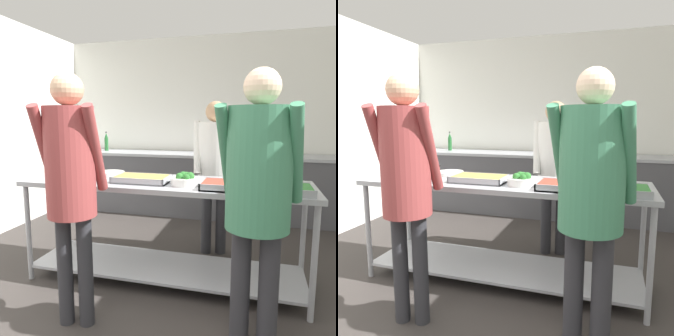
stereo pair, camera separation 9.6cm
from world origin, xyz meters
The scene contains 13 objects.
wall_rear centered at (0.00, 4.17, 1.32)m, with size 4.67×0.06×2.65m.
back_counter centered at (0.00, 3.80, 0.46)m, with size 4.51×0.65×0.91m.
serving_counter centered at (0.02, 1.70, 0.60)m, with size 2.42×0.71×0.89m.
sauce_pan centered at (-0.92, 1.83, 0.94)m, with size 0.41×0.27×0.09m.
plate_stack centered at (-0.55, 1.84, 0.91)m, with size 0.26×0.26×0.04m.
serving_tray_roast centered at (-0.15, 1.61, 0.92)m, with size 0.46×0.29×0.05m.
broccoli_bowl centered at (0.22, 1.58, 0.93)m, with size 0.22×0.22×0.11m.
serving_tray_greens centered at (0.55, 1.54, 0.92)m, with size 0.37×0.30×0.05m.
serving_tray_vegetables centered at (0.97, 1.52, 0.92)m, with size 0.39×0.31×0.05m.
guest_serving_left centered at (-0.39, 0.93, 1.07)m, with size 0.46×0.38×1.71m.
guest_serving_right centered at (0.79, 1.01, 1.05)m, with size 0.52×0.40×1.70m.
cook_behind_counter centered at (0.35, 2.41, 0.98)m, with size 0.49×0.39×1.59m.
water_bottle centered at (-1.57, 3.83, 1.05)m, with size 0.06×0.06×0.30m.
Camera 2 is at (0.88, -0.90, 1.42)m, focal length 35.00 mm.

